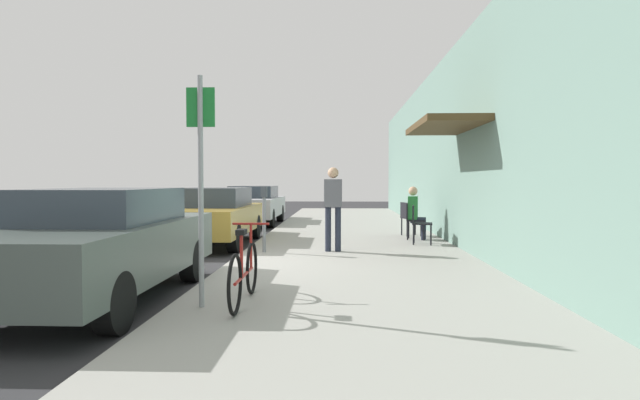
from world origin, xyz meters
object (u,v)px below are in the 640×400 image
Objects in this scene: parked_car_0 at (100,243)px; seated_patron_1 at (415,211)px; street_sign at (201,172)px; pedestrian_standing at (333,202)px; cafe_chair_0 at (419,222)px; cafe_chair_2 at (408,216)px; parked_car_2 at (254,204)px; parking_meter at (264,214)px; parked_car_1 at (213,215)px; bicycle_0 at (244,273)px; cafe_chair_1 at (413,219)px.

parked_car_0 is 3.41× the size of seated_patron_1.
street_sign reaches higher than pedestrian_standing.
cafe_chair_0 is 1.00× the size of cafe_chair_2.
parked_car_2 is 8.13m from cafe_chair_0.
parking_meter is 1.52× the size of cafe_chair_0.
parked_car_1 is 3.41× the size of seated_patron_1.
parked_car_2 is 6.80m from cafe_chair_2.
bicycle_0 is at bearing -116.61° from cafe_chair_0.
cafe_chair_2 is at bearing 12.64° from parked_car_1.
parking_meter is at bearing -143.94° from cafe_chair_1.
parked_car_2 reaches higher than cafe_chair_2.
parked_car_2 is 8.13m from parking_meter.
parking_meter is 4.61m from cafe_chair_2.
street_sign reaches higher than bicycle_0.
street_sign is at bearing -90.64° from parking_meter.
parked_car_1 is at bearing -176.85° from seated_patron_1.
bicycle_0 is (1.95, -0.54, -0.27)m from parked_car_0.
cafe_chair_1 is (4.85, 0.28, -0.10)m from parked_car_1.
bicycle_0 is (1.95, -12.30, -0.24)m from parked_car_2.
pedestrian_standing is at bearing 6.70° from parking_meter.
pedestrian_standing reaches higher than cafe_chair_2.
bicycle_0 is 7.32m from cafe_chair_1.
cafe_chair_1 is (4.85, -5.58, -0.10)m from parked_car_2.
pedestrian_standing is at bearing -33.76° from parked_car_1.
pedestrian_standing is (-1.98, -2.23, 0.30)m from seated_patron_1.
street_sign reaches higher than cafe_chair_2.
pedestrian_standing is (-1.92, -3.04, 0.50)m from cafe_chair_2.
seated_patron_1 is 0.76× the size of pedestrian_standing.
bicycle_0 is 8.07m from cafe_chair_2.
parked_car_0 reaches higher than cafe_chair_1.
street_sign reaches higher than seated_patron_1.
street_sign reaches higher than cafe_chair_1.
pedestrian_standing is at bearing 77.74° from bicycle_0.
seated_patron_1 is at bearing 86.38° from cafe_chair_0.
bicycle_0 reaches higher than cafe_chair_0.
cafe_chair_0 is at bearing -7.87° from parked_car_1.
street_sign reaches higher than parked_car_0.
parked_car_0 reaches higher than cafe_chair_2.
pedestrian_standing reaches higher than cafe_chair_1.
parking_meter is at bearing 89.36° from street_sign.
cafe_chair_0 is 1.76m from cafe_chair_2.
parking_meter reaches higher than cafe_chair_1.
parked_car_2 is at bearing 100.99° from parking_meter.
cafe_chair_1 is at bearing 66.72° from bicycle_0.
parked_car_1 is 2.57× the size of bicycle_0.
cafe_chair_1 is at bearing 36.06° from parking_meter.
parking_meter reaches higher than cafe_chair_2.
cafe_chair_1 is 1.00× the size of cafe_chair_2.
parking_meter is 1.41m from pedestrian_standing.
parked_car_0 reaches higher than parked_car_1.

